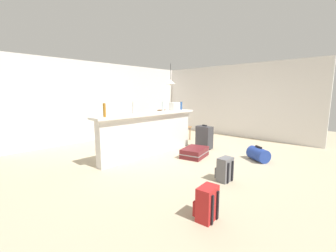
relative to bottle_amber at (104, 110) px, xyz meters
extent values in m
cube|color=#BCAD8E|center=(1.91, -0.40, -1.21)|extent=(13.00, 13.00, 0.05)
cube|color=silver|center=(1.91, 2.65, 0.06)|extent=(6.60, 0.10, 2.50)
cube|color=silver|center=(4.96, -0.10, 0.06)|extent=(0.10, 6.00, 2.50)
cube|color=silver|center=(1.22, 0.01, -0.69)|extent=(2.80, 0.20, 1.00)
cube|color=white|center=(1.22, 0.01, -0.16)|extent=(2.96, 0.40, 0.05)
cylinder|color=#9E661E|center=(0.00, 0.00, 0.00)|extent=(0.06, 0.06, 0.28)
cylinder|color=silver|center=(0.78, 0.06, 0.01)|extent=(0.07, 0.07, 0.29)
cylinder|color=silver|center=(1.61, -0.07, -0.01)|extent=(0.06, 0.06, 0.26)
cylinder|color=#284C89|center=(2.51, 0.08, -0.03)|extent=(0.06, 0.06, 0.23)
cube|color=silver|center=(2.20, 0.06, -0.03)|extent=(0.26, 0.18, 0.22)
cube|color=#332319|center=(3.18, 1.20, -0.47)|extent=(1.10, 0.80, 0.04)
cylinder|color=#332319|center=(2.69, 0.86, -0.84)|extent=(0.06, 0.06, 0.70)
cylinder|color=#332319|center=(3.67, 0.86, -0.84)|extent=(0.06, 0.06, 0.70)
cylinder|color=#332319|center=(2.69, 1.54, -0.84)|extent=(0.06, 0.06, 0.70)
cylinder|color=#332319|center=(3.67, 1.54, -0.84)|extent=(0.06, 0.06, 0.70)
cube|color=#9E754C|center=(3.16, 0.53, -0.76)|extent=(0.46, 0.46, 0.04)
cube|color=#9E754C|center=(3.19, 0.70, -0.50)|extent=(0.40, 0.10, 0.48)
cylinder|color=#9E754C|center=(2.98, 0.39, -0.98)|extent=(0.04, 0.04, 0.41)
cylinder|color=#9E754C|center=(3.29, 0.34, -0.98)|extent=(0.04, 0.04, 0.41)
cylinder|color=#9E754C|center=(3.03, 0.71, -0.98)|extent=(0.04, 0.04, 0.41)
cylinder|color=#9E754C|center=(3.34, 0.66, -0.98)|extent=(0.04, 0.04, 0.41)
cube|color=#9E754C|center=(3.25, 1.81, -0.76)|extent=(0.43, 0.43, 0.04)
cube|color=#9E754C|center=(3.26, 1.63, -0.50)|extent=(0.40, 0.07, 0.48)
cylinder|color=#9E754C|center=(3.40, 1.98, -0.98)|extent=(0.04, 0.04, 0.41)
cylinder|color=#9E754C|center=(3.08, 1.96, -0.98)|extent=(0.04, 0.04, 0.41)
cylinder|color=#9E754C|center=(3.42, 1.66, -0.98)|extent=(0.04, 0.04, 0.41)
cylinder|color=#9E754C|center=(3.10, 1.64, -0.98)|extent=(0.04, 0.04, 0.41)
cylinder|color=black|center=(3.19, 1.12, 1.03)|extent=(0.01, 0.01, 0.56)
cone|color=white|center=(3.19, 1.12, 0.71)|extent=(0.34, 0.34, 0.14)
sphere|color=white|center=(3.19, 1.12, 0.63)|extent=(0.07, 0.07, 0.07)
cube|color=maroon|center=(1.84, -0.90, -1.08)|extent=(0.77, 0.62, 0.22)
cube|color=gray|center=(1.84, -0.90, -1.08)|extent=(0.78, 0.63, 0.02)
cube|color=#2D2D33|center=(2.24, -0.81, -1.08)|extent=(0.18, 0.21, 0.02)
cylinder|color=#233D93|center=(2.59, -2.13, -1.04)|extent=(0.51, 0.57, 0.30)
cube|color=black|center=(2.59, -2.13, -0.87)|extent=(0.13, 0.18, 0.04)
cube|color=slate|center=(1.03, -2.14, -0.98)|extent=(0.29, 0.19, 0.42)
cube|color=#515155|center=(1.03, -2.03, -1.05)|extent=(0.22, 0.07, 0.19)
cube|color=black|center=(1.10, -2.25, -1.00)|extent=(0.04, 0.03, 0.36)
cube|color=black|center=(0.96, -2.24, -1.00)|extent=(0.04, 0.03, 0.36)
cube|color=#38383D|center=(2.64, -0.64, -0.86)|extent=(0.29, 0.46, 0.60)
cylinder|color=black|center=(2.62, -0.83, -1.16)|extent=(0.04, 0.06, 0.06)
cylinder|color=black|center=(2.66, -0.45, -1.16)|extent=(0.04, 0.06, 0.06)
cube|color=#232328|center=(2.64, -0.64, -0.54)|extent=(0.05, 0.14, 0.04)
cube|color=red|center=(-0.18, -2.56, -0.98)|extent=(0.30, 0.20, 0.42)
cube|color=maroon|center=(-0.19, -2.45, -1.05)|extent=(0.22, 0.08, 0.19)
cube|color=black|center=(-0.10, -2.65, -1.00)|extent=(0.04, 0.03, 0.36)
cube|color=black|center=(-0.24, -2.66, -1.00)|extent=(0.04, 0.03, 0.36)
camera|label=1|loc=(-2.29, -3.87, 0.34)|focal=23.10mm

